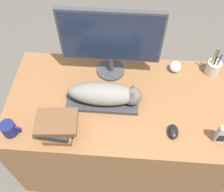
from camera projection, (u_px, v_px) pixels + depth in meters
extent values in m
cube|color=brown|center=(120.00, 131.00, 1.86)|extent=(1.36, 0.71, 0.76)
cube|color=#2D2D33|center=(103.00, 101.00, 1.53)|extent=(0.41, 0.16, 0.02)
ellipsoid|color=#66605B|center=(103.00, 94.00, 1.47)|extent=(0.40, 0.14, 0.12)
sphere|color=#4C4742|center=(133.00, 96.00, 1.47)|extent=(0.10, 0.10, 0.10)
cone|color=#4C4742|center=(133.00, 95.00, 1.41)|extent=(0.04, 0.04, 0.04)
cone|color=#4C4742|center=(133.00, 87.00, 1.44)|extent=(0.04, 0.04, 0.04)
cylinder|color=#333338|center=(111.00, 70.00, 1.68)|extent=(0.18, 0.18, 0.02)
cylinder|color=#333338|center=(111.00, 63.00, 1.62)|extent=(0.04, 0.04, 0.11)
cube|color=#333338|center=(111.00, 36.00, 1.45)|extent=(0.58, 0.03, 0.34)
cube|color=#192338|center=(111.00, 38.00, 1.44)|extent=(0.56, 0.01, 0.32)
ellipsoid|color=black|center=(173.00, 132.00, 1.40)|extent=(0.05, 0.09, 0.04)
cylinder|color=#141947|center=(9.00, 129.00, 1.39)|extent=(0.08, 0.08, 0.09)
torus|color=#141947|center=(16.00, 129.00, 1.39)|extent=(0.06, 0.01, 0.06)
cylinder|color=#B2A893|center=(213.00, 68.00, 1.64)|extent=(0.09, 0.09, 0.09)
cylinder|color=orange|center=(219.00, 61.00, 1.60)|extent=(0.01, 0.01, 0.12)
cylinder|color=#B21E1E|center=(216.00, 58.00, 1.60)|extent=(0.01, 0.01, 0.14)
cylinder|color=#338C38|center=(214.00, 58.00, 1.59)|extent=(0.01, 0.01, 0.17)
cylinder|color=black|center=(214.00, 64.00, 1.59)|extent=(0.01, 0.01, 0.12)
cylinder|color=#1E47B2|center=(219.00, 63.00, 1.58)|extent=(0.01, 0.01, 0.14)
sphere|color=silver|center=(175.00, 67.00, 1.66)|extent=(0.07, 0.07, 0.07)
cube|color=#99999E|center=(222.00, 134.00, 1.34)|extent=(0.06, 0.03, 0.13)
cube|color=black|center=(221.00, 139.00, 1.35)|extent=(0.04, 0.00, 0.06)
cube|color=brown|center=(59.00, 131.00, 1.41)|extent=(0.16, 0.17, 0.03)
cube|color=#CCC14C|center=(56.00, 128.00, 1.39)|extent=(0.18, 0.13, 0.03)
cube|color=black|center=(56.00, 126.00, 1.36)|extent=(0.18, 0.17, 0.03)
cube|color=brown|center=(56.00, 122.00, 1.34)|extent=(0.23, 0.17, 0.03)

